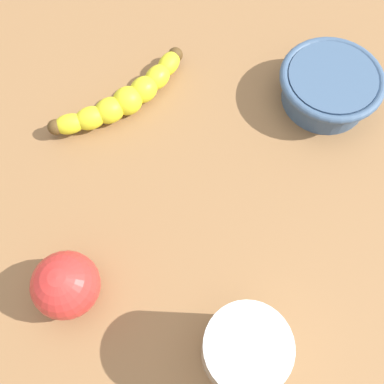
{
  "coord_description": "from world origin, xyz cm",
  "views": [
    {
      "loc": [
        14.63,
        -21.85,
        55.55
      ],
      "look_at": [
        2.59,
        -3.07,
        5.0
      ],
      "focal_mm": 40.89,
      "sensor_mm": 36.0,
      "label": 1
    }
  ],
  "objects_px": {
    "banana": "(125,97)",
    "apple_fruit": "(66,285)",
    "smoothie_glass": "(243,351)",
    "ceramic_bowl": "(329,86)"
  },
  "relations": [
    {
      "from": "smoothie_glass",
      "to": "ceramic_bowl",
      "type": "height_order",
      "value": "smoothie_glass"
    },
    {
      "from": "banana",
      "to": "ceramic_bowl",
      "type": "distance_m",
      "value": 0.28
    },
    {
      "from": "banana",
      "to": "ceramic_bowl",
      "type": "xyz_separation_m",
      "value": [
        0.23,
        0.16,
        0.01
      ]
    },
    {
      "from": "banana",
      "to": "apple_fruit",
      "type": "height_order",
      "value": "apple_fruit"
    },
    {
      "from": "ceramic_bowl",
      "to": "smoothie_glass",
      "type": "bearing_deg",
      "value": -78.99
    },
    {
      "from": "smoothie_glass",
      "to": "apple_fruit",
      "type": "height_order",
      "value": "smoothie_glass"
    },
    {
      "from": "ceramic_bowl",
      "to": "banana",
      "type": "bearing_deg",
      "value": -145.11
    },
    {
      "from": "smoothie_glass",
      "to": "ceramic_bowl",
      "type": "xyz_separation_m",
      "value": [
        -0.07,
        0.37,
        -0.02
      ]
    },
    {
      "from": "banana",
      "to": "ceramic_bowl",
      "type": "height_order",
      "value": "ceramic_bowl"
    },
    {
      "from": "smoothie_glass",
      "to": "ceramic_bowl",
      "type": "relative_size",
      "value": 0.72
    }
  ]
}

